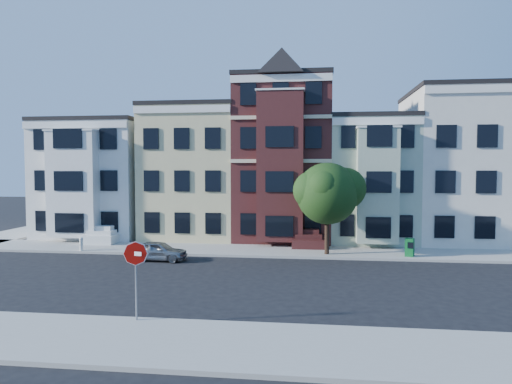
# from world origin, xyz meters

# --- Properties ---
(ground) EXTENTS (120.00, 120.00, 0.00)m
(ground) POSITION_xyz_m (0.00, 0.00, 0.00)
(ground) COLOR black
(far_sidewalk) EXTENTS (60.00, 4.00, 0.15)m
(far_sidewalk) POSITION_xyz_m (0.00, 8.00, 0.07)
(far_sidewalk) COLOR #9E9B93
(far_sidewalk) RESTS_ON ground
(near_sidewalk) EXTENTS (60.00, 4.00, 0.15)m
(near_sidewalk) POSITION_xyz_m (0.00, -8.00, 0.07)
(near_sidewalk) COLOR #9E9B93
(near_sidewalk) RESTS_ON ground
(house_white) EXTENTS (8.00, 9.00, 9.00)m
(house_white) POSITION_xyz_m (-15.00, 14.50, 4.50)
(house_white) COLOR silver
(house_white) RESTS_ON ground
(house_yellow) EXTENTS (7.00, 9.00, 10.00)m
(house_yellow) POSITION_xyz_m (-7.00, 14.50, 5.00)
(house_yellow) COLOR #D1C38B
(house_yellow) RESTS_ON ground
(house_brown) EXTENTS (7.00, 9.00, 12.00)m
(house_brown) POSITION_xyz_m (0.00, 14.50, 6.00)
(house_brown) COLOR #3F1817
(house_brown) RESTS_ON ground
(house_green) EXTENTS (6.00, 9.00, 9.00)m
(house_green) POSITION_xyz_m (6.50, 14.50, 4.50)
(house_green) COLOR #A1B097
(house_green) RESTS_ON ground
(house_cream) EXTENTS (8.00, 9.00, 11.00)m
(house_cream) POSITION_xyz_m (13.50, 14.50, 5.50)
(house_cream) COLOR silver
(house_cream) RESTS_ON ground
(street_tree) EXTENTS (7.25, 7.25, 7.05)m
(street_tree) POSITION_xyz_m (3.11, 7.02, 3.67)
(street_tree) COLOR #214515
(street_tree) RESTS_ON far_sidewalk
(parked_car) EXTENTS (3.51, 1.55, 1.18)m
(parked_car) POSITION_xyz_m (-6.90, 4.49, 0.59)
(parked_car) COLOR gray
(parked_car) RESTS_ON ground
(newspaper_box) EXTENTS (0.62, 0.60, 1.09)m
(newspaper_box) POSITION_xyz_m (8.08, 6.86, 0.70)
(newspaper_box) COLOR #0A5322
(newspaper_box) RESTS_ON far_sidewalk
(fire_hydrant) EXTENTS (0.32, 0.32, 0.69)m
(fire_hydrant) POSITION_xyz_m (-12.71, 6.30, 0.50)
(fire_hydrant) COLOR silver
(fire_hydrant) RESTS_ON far_sidewalk
(stop_sign) EXTENTS (0.87, 0.28, 3.15)m
(stop_sign) POSITION_xyz_m (-3.97, -6.30, 1.73)
(stop_sign) COLOR #A40A04
(stop_sign) RESTS_ON near_sidewalk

